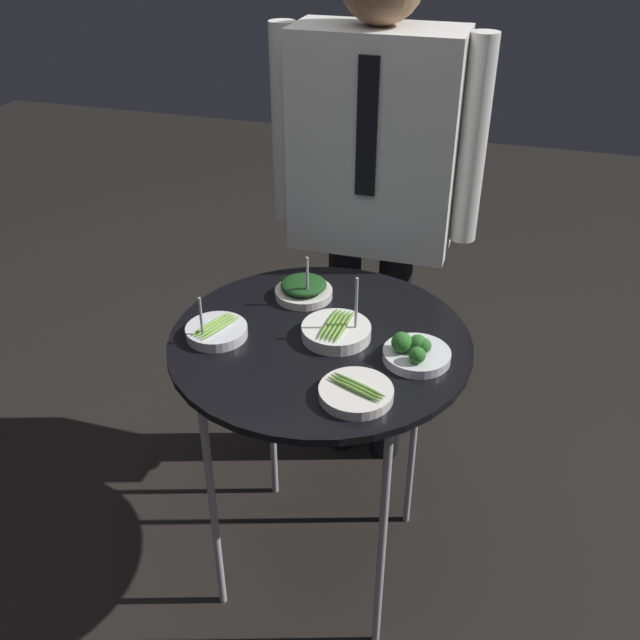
% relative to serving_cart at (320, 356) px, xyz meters
% --- Properties ---
extents(ground_plane, '(8.00, 8.00, 0.00)m').
position_rel_serving_cart_xyz_m(ground_plane, '(0.00, 0.00, -0.72)').
color(ground_plane, black).
extents(serving_cart, '(0.72, 0.72, 0.78)m').
position_rel_serving_cart_xyz_m(serving_cart, '(0.00, 0.00, 0.00)').
color(serving_cart, black).
rests_on(serving_cart, ground_plane).
extents(bowl_asparagus_far_rim, '(0.16, 0.16, 0.16)m').
position_rel_serving_cart_xyz_m(bowl_asparagus_far_rim, '(0.04, 0.01, 0.07)').
color(bowl_asparagus_far_rim, white).
rests_on(bowl_asparagus_far_rim, serving_cart).
extents(bowl_asparagus_front_center, '(0.16, 0.16, 0.03)m').
position_rel_serving_cart_xyz_m(bowl_asparagus_front_center, '(0.14, -0.19, 0.07)').
color(bowl_asparagus_front_center, silver).
rests_on(bowl_asparagus_front_center, serving_cart).
extents(bowl_broccoli_near_rim, '(0.15, 0.15, 0.07)m').
position_rel_serving_cart_xyz_m(bowl_broccoli_near_rim, '(0.23, -0.03, 0.08)').
color(bowl_broccoli_near_rim, silver).
rests_on(bowl_broccoli_near_rim, serving_cart).
extents(bowl_asparagus_front_right, '(0.15, 0.15, 0.12)m').
position_rel_serving_cart_xyz_m(bowl_asparagus_front_right, '(-0.24, -0.06, 0.07)').
color(bowl_asparagus_front_right, silver).
rests_on(bowl_asparagus_front_right, serving_cart).
extents(bowl_spinach_center, '(0.15, 0.15, 0.13)m').
position_rel_serving_cart_xyz_m(bowl_spinach_center, '(-0.10, 0.17, 0.08)').
color(bowl_spinach_center, silver).
rests_on(bowl_spinach_center, serving_cart).
extents(waiter_figure, '(0.59, 0.22, 1.60)m').
position_rel_serving_cart_xyz_m(waiter_figure, '(0.01, 0.51, 0.29)').
color(waiter_figure, black).
rests_on(waiter_figure, ground_plane).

